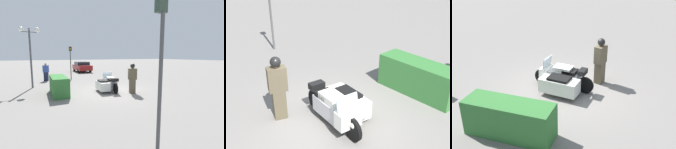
{
  "view_description": "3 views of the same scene",
  "coord_description": "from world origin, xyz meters",
  "views": [
    {
      "loc": [
        -8.37,
        4.06,
        2.24
      ],
      "look_at": [
        0.69,
        -0.46,
        0.98
      ],
      "focal_mm": 24.0,
      "sensor_mm": 36.0,
      "label": 1
    },
    {
      "loc": [
        5.02,
        -4.15,
        4.44
      ],
      "look_at": [
        0.01,
        0.26,
        1.26
      ],
      "focal_mm": 45.0,
      "sensor_mm": 36.0,
      "label": 2
    },
    {
      "loc": [
        -2.8,
        8.69,
        5.02
      ],
      "look_at": [
        -0.02,
        0.5,
        0.88
      ],
      "focal_mm": 45.0,
      "sensor_mm": 36.0,
      "label": 3
    }
  ],
  "objects": [
    {
      "name": "police_motorcycle",
      "position": [
        0.29,
        0.16,
        0.46
      ],
      "size": [
        2.36,
        1.36,
        1.15
      ],
      "rotation": [
        0.0,
        0.0,
        -0.11
      ],
      "color": "black",
      "rests_on": "ground"
    },
    {
      "name": "officer_rider",
      "position": [
        -0.96,
        -1.01,
        0.95
      ],
      "size": [
        0.44,
        0.56,
        1.8
      ],
      "rotation": [
        0.0,
        0.0,
        -0.33
      ],
      "color": "brown",
      "rests_on": "ground"
    },
    {
      "name": "hedge_bush_curbside",
      "position": [
        0.73,
        3.01,
        0.53
      ],
      "size": [
        2.55,
        0.83,
        1.06
      ],
      "primitive_type": "cube",
      "color": "#337033",
      "rests_on": "ground"
    },
    {
      "name": "ground_plane",
      "position": [
        0.0,
        0.0,
        0.0
      ],
      "size": [
        160.0,
        160.0,
        0.0
      ],
      "primitive_type": "plane",
      "color": "slate"
    }
  ]
}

